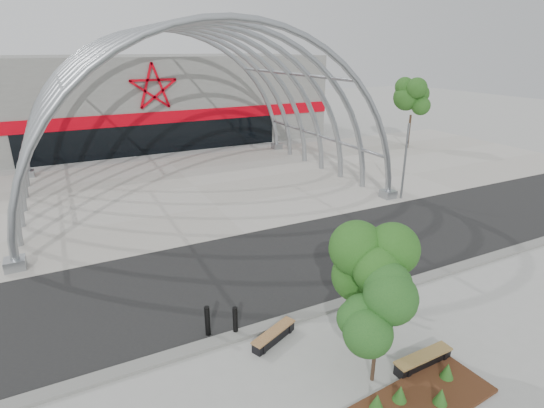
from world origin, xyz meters
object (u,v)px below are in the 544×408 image
street_tree_0 (379,307)px  street_tree_1 (371,267)px  bollard_2 (376,299)px  bench_0 (274,336)px  signal_pole (405,160)px  bench_1 (423,361)px

street_tree_0 → street_tree_1: (0.69, 1.24, 0.41)m
bollard_2 → bench_0: bearing=178.0°
street_tree_0 → street_tree_1: bearing=60.9°
street_tree_0 → bollard_2: 3.91m
signal_pole → bench_1: (-9.69, -11.46, -2.22)m
street_tree_1 → bollard_2: (1.53, 1.35, -2.30)m
signal_pole → street_tree_0: 15.96m
bench_0 → signal_pole: bearing=33.0°
signal_pole → street_tree_1: signal_pole is taller
street_tree_0 → street_tree_1: 1.48m
street_tree_1 → bench_0: 3.85m
signal_pole → street_tree_0: signal_pole is taller
signal_pole → bench_1: signal_pole is taller
signal_pole → bench_1: size_ratio=2.34×
signal_pole → street_tree_1: 14.60m
street_tree_0 → bollard_2: bearing=49.5°
signal_pole → street_tree_0: (-11.34, -11.22, -0.03)m
signal_pole → street_tree_0: size_ratio=1.39×
signal_pole → bollard_2: 12.70m
bench_1 → bollard_2: 2.91m
street_tree_1 → bench_1: street_tree_1 is taller
street_tree_0 → bench_0: bearing=122.0°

